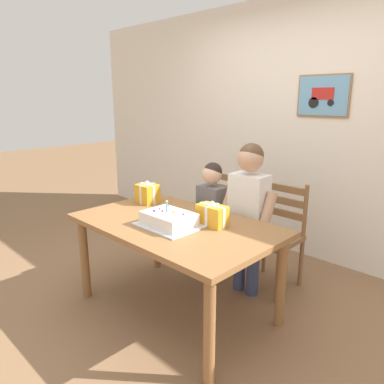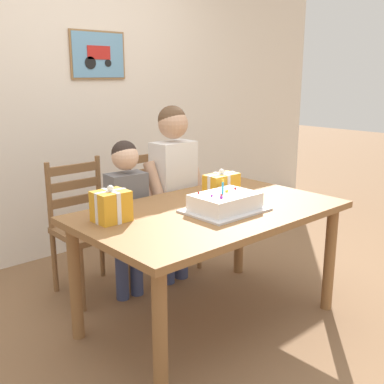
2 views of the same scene
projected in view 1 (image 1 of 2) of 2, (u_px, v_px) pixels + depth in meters
The scene contains 10 objects.
ground_plane at pixel (176, 309), 2.86m from camera, with size 20.00×20.00×0.00m, color #846042.
back_wall at pixel (295, 130), 3.70m from camera, with size 6.40×0.11×2.60m.
dining_table at pixel (176, 234), 2.69m from camera, with size 1.53×0.93×0.73m.
birthday_cake at pixel (169, 220), 2.58m from camera, with size 0.44×0.34×0.19m.
gift_box_red_large at pixel (212, 215), 2.59m from camera, with size 0.23×0.13×0.18m.
gift_box_beside_cake at pixel (147, 194), 3.15m from camera, with size 0.18×0.16×0.20m.
chair_left at pixel (218, 218), 3.56m from camera, with size 0.42×0.42×0.92m.
chair_right at pixel (275, 235), 3.13m from camera, with size 0.42×0.42×0.92m.
child_older at pixel (249, 205), 2.92m from camera, with size 0.47×0.27×1.28m.
child_younger at pixel (211, 209), 3.22m from camera, with size 0.40×0.24×1.08m.
Camera 1 is at (1.85, -1.73, 1.62)m, focal length 33.77 mm.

